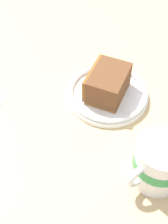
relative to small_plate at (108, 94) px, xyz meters
The scene contains 4 objects.
ground_plane 8.40cm from the small_plate, 19.48° to the left, with size 135.42×135.42×2.50cm, color tan.
small_plate is the anchor object (origin of this frame).
cake_slice 3.24cm from the small_plate, 66.87° to the right, with size 12.35×11.11×6.21cm.
tea_mug 22.12cm from the small_plate, 67.23° to the left, with size 12.01×9.40×9.60cm.
Camera 1 is at (31.13, 30.18, 54.06)cm, focal length 52.07 mm.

